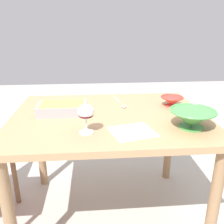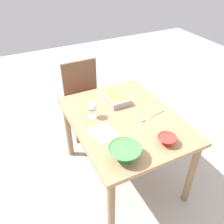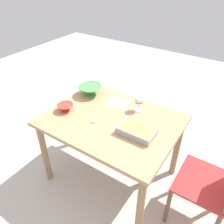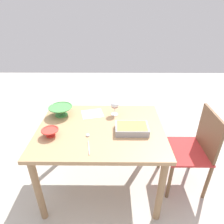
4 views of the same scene
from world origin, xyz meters
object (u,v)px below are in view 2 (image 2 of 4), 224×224
(casserole_dish, at_px, (116,98))
(small_bowl, at_px, (167,140))
(wine_glass, at_px, (92,108))
(napkin, at_px, (103,133))
(serving_spoon, at_px, (149,117))
(chair, at_px, (84,94))
(dining_table, at_px, (124,127))
(mixing_bowl, at_px, (125,152))

(casserole_dish, xyz_separation_m, small_bowl, (-0.72, -0.07, 0.00))
(wine_glass, height_order, napkin, wine_glass)
(serving_spoon, bearing_deg, napkin, 90.82)
(chair, height_order, casserole_dish, chair)
(chair, bearing_deg, wine_glass, 165.78)
(chair, height_order, small_bowl, chair)
(chair, xyz_separation_m, serving_spoon, (-1.05, -0.23, 0.27))
(chair, relative_size, wine_glass, 5.86)
(chair, relative_size, casserole_dish, 2.97)
(dining_table, xyz_separation_m, chair, (0.95, 0.04, -0.16))
(casserole_dish, distance_m, mixing_bowl, 0.77)
(chair, xyz_separation_m, small_bowl, (-1.38, -0.17, 0.30))
(dining_table, height_order, wine_glass, wine_glass)
(wine_glass, distance_m, serving_spoon, 0.51)
(small_bowl, xyz_separation_m, napkin, (0.33, 0.39, -0.04))
(casserole_dish, bearing_deg, chair, 8.64)
(wine_glass, relative_size, serving_spoon, 0.54)
(wine_glass, height_order, mixing_bowl, wine_glass)
(casserole_dish, bearing_deg, napkin, 140.68)
(small_bowl, height_order, serving_spoon, small_bowl)
(dining_table, bearing_deg, small_bowl, -163.12)
(dining_table, relative_size, napkin, 5.40)
(napkin, bearing_deg, mixing_bowl, -174.78)
(chair, bearing_deg, dining_table, -177.34)
(small_bowl, distance_m, napkin, 0.51)
(chair, xyz_separation_m, wine_glass, (-0.82, 0.21, 0.37))
(chair, bearing_deg, serving_spoon, -167.43)
(wine_glass, xyz_separation_m, casserole_dish, (0.15, -0.31, -0.07))
(casserole_dish, bearing_deg, serving_spoon, -160.90)
(dining_table, distance_m, wine_glass, 0.35)
(chair, height_order, serving_spoon, chair)
(serving_spoon, xyz_separation_m, napkin, (-0.01, 0.45, -0.01))
(dining_table, height_order, serving_spoon, serving_spoon)
(casserole_dish, distance_m, serving_spoon, 0.41)
(mixing_bowl, distance_m, small_bowl, 0.36)
(chair, distance_m, napkin, 1.11)
(chair, distance_m, mixing_bowl, 1.42)
(dining_table, height_order, small_bowl, small_bowl)
(mixing_bowl, height_order, napkin, mixing_bowl)
(dining_table, xyz_separation_m, casserole_dish, (0.29, -0.06, 0.13))
(casserole_dish, distance_m, napkin, 0.50)
(wine_glass, xyz_separation_m, small_bowl, (-0.56, -0.38, -0.07))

